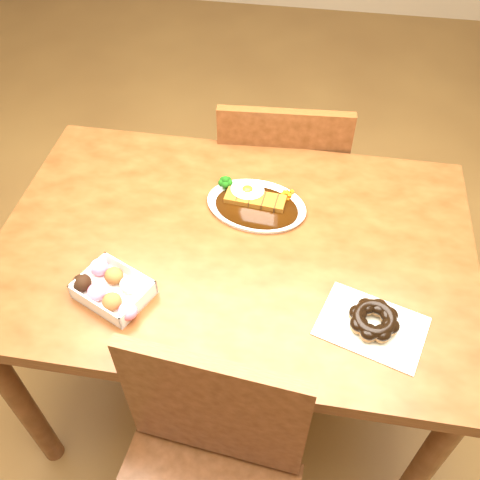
% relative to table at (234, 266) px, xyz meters
% --- Properties ---
extents(ground, '(6.00, 6.00, 0.00)m').
position_rel_table_xyz_m(ground, '(0.00, 0.00, -0.65)').
color(ground, brown).
rests_on(ground, ground).
extents(table, '(1.20, 0.80, 0.75)m').
position_rel_table_xyz_m(table, '(0.00, 0.00, 0.00)').
color(table, '#46240E').
rests_on(table, ground).
extents(chair_far, '(0.45, 0.45, 0.87)m').
position_rel_table_xyz_m(chair_far, '(0.07, 0.53, -0.17)').
color(chair_far, '#46240E').
rests_on(chair_far, ground).
extents(katsu_curry_plate, '(0.29, 0.23, 0.05)m').
position_rel_table_xyz_m(katsu_curry_plate, '(0.03, 0.13, 0.11)').
color(katsu_curry_plate, white).
rests_on(katsu_curry_plate, table).
extents(donut_box, '(0.20, 0.18, 0.05)m').
position_rel_table_xyz_m(donut_box, '(-0.25, -0.21, 0.12)').
color(donut_box, white).
rests_on(donut_box, table).
extents(pon_de_ring, '(0.26, 0.22, 0.04)m').
position_rel_table_xyz_m(pon_de_ring, '(0.34, -0.20, 0.12)').
color(pon_de_ring, silver).
rests_on(pon_de_ring, table).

